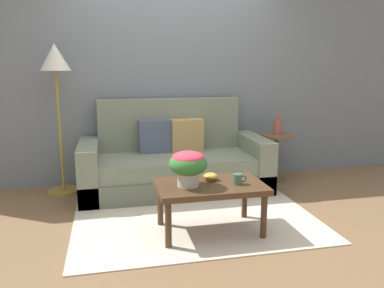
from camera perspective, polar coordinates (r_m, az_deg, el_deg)
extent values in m
plane|color=brown|center=(3.86, -0.07, -10.16)|extent=(14.00, 14.00, 0.00)
cube|color=slate|center=(4.82, -3.35, 11.04)|extent=(6.40, 0.12, 2.77)
cube|color=beige|center=(3.78, 0.24, -10.59)|extent=(2.25, 1.76, 0.01)
cube|color=#626B59|center=(4.47, -2.51, -5.54)|extent=(2.12, 0.90, 0.23)
cube|color=slate|center=(4.39, -2.48, -2.98)|extent=(1.71, 0.81, 0.19)
cube|color=slate|center=(4.70, -3.35, 1.72)|extent=(1.71, 0.16, 0.83)
cube|color=slate|center=(4.36, -15.06, -3.82)|extent=(0.21, 0.90, 0.60)
cube|color=slate|center=(4.67, 9.13, -2.54)|extent=(0.21, 0.90, 0.60)
cube|color=tan|center=(4.58, -0.81, 1.32)|extent=(0.40, 0.20, 0.39)
cube|color=#4C5670|center=(4.53, -5.48, 1.15)|extent=(0.39, 0.16, 0.39)
cylinder|color=#442D1B|center=(3.10, -3.55, -11.97)|extent=(0.05, 0.05, 0.39)
cylinder|color=#442D1B|center=(3.31, 10.64, -10.58)|extent=(0.05, 0.05, 0.39)
cylinder|color=#442D1B|center=(3.52, -4.75, -9.02)|extent=(0.05, 0.05, 0.39)
cylinder|color=#442D1B|center=(3.70, 7.83, -8.02)|extent=(0.05, 0.05, 0.39)
cube|color=#4C331E|center=(3.31, 2.72, -6.32)|extent=(0.92, 0.57, 0.05)
cylinder|color=brown|center=(5.03, 12.29, -5.06)|extent=(0.27, 0.27, 0.03)
cylinder|color=brown|center=(4.96, 12.43, -1.96)|extent=(0.05, 0.05, 0.53)
cylinder|color=brown|center=(4.90, 12.57, 1.25)|extent=(0.41, 0.41, 0.03)
cylinder|color=olive|center=(4.69, -18.49, -6.61)|extent=(0.36, 0.36, 0.03)
cylinder|color=olive|center=(4.53, -19.05, 1.71)|extent=(0.03, 0.03, 1.35)
cone|color=beige|center=(4.47, -19.75, 12.11)|extent=(0.33, 0.33, 0.29)
cylinder|color=#B7B2A8|center=(3.22, -0.58, -5.17)|extent=(0.18, 0.18, 0.13)
ellipsoid|color=#337533|center=(3.18, -0.59, -2.95)|extent=(0.32, 0.32, 0.20)
ellipsoid|color=#DB384C|center=(3.17, -0.59, -2.08)|extent=(0.27, 0.27, 0.11)
cylinder|color=#3D664C|center=(3.29, 6.78, -5.21)|extent=(0.08, 0.08, 0.09)
torus|color=#3D664C|center=(3.31, 7.63, -5.14)|extent=(0.06, 0.01, 0.06)
cylinder|color=gold|center=(3.40, 2.77, -5.23)|extent=(0.05, 0.05, 0.02)
ellipsoid|color=gold|center=(3.39, 2.77, -4.78)|extent=(0.13, 0.13, 0.06)
cylinder|color=#934C42|center=(4.90, 12.62, 2.53)|extent=(0.11, 0.11, 0.19)
cylinder|color=#934C42|center=(4.88, 12.68, 3.99)|extent=(0.05, 0.05, 0.06)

